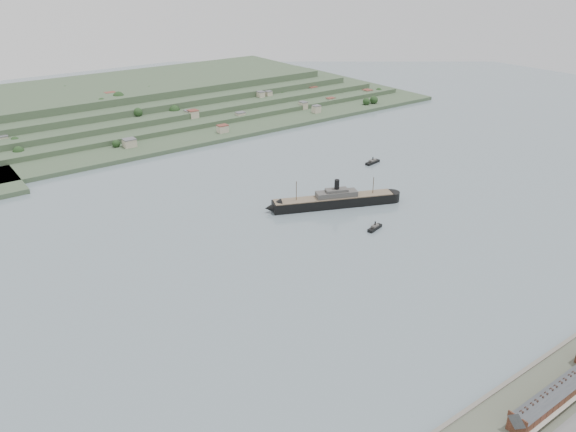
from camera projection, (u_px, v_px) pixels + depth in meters
ground at (316, 248)px, 360.99m from camera, size 1400.00×1400.00×0.00m
terrace_row at (555, 395)px, 230.00m from camera, size 55.60×9.80×11.07m
far_peninsula at (124, 105)px, 658.14m from camera, size 760.00×309.00×30.00m
steamship at (330, 201)px, 418.53m from camera, size 99.65×50.45×25.24m
tugboat at (375, 228)px, 384.50m from camera, size 14.11×6.84×6.14m
ferry_east at (373, 162)px, 507.33m from camera, size 16.97×7.26×6.16m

